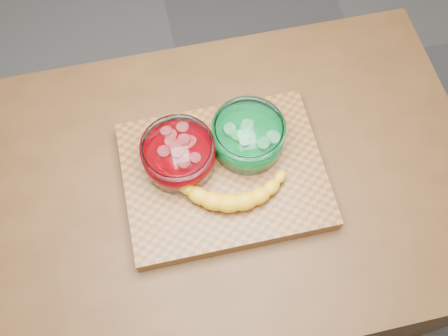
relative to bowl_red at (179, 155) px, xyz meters
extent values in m
plane|color=#57575B|center=(0.09, -0.05, -0.98)|extent=(3.50, 3.50, 0.00)
cube|color=#4F3117|center=(0.09, -0.05, -0.53)|extent=(1.20, 0.80, 0.90)
cube|color=brown|center=(0.09, -0.05, -0.06)|extent=(0.45, 0.35, 0.04)
cylinder|color=white|center=(0.00, 0.00, 0.00)|extent=(0.16, 0.16, 0.08)
cylinder|color=#AE0008|center=(0.00, 0.00, -0.01)|extent=(0.14, 0.14, 0.04)
cylinder|color=#DD454B|center=(0.00, 0.00, 0.02)|extent=(0.13, 0.13, 0.02)
cylinder|color=white|center=(0.16, 0.01, 0.00)|extent=(0.16, 0.16, 0.08)
cylinder|color=#0A9C3B|center=(0.16, 0.01, -0.01)|extent=(0.14, 0.14, 0.04)
cylinder|color=#72F290|center=(0.16, 0.01, 0.02)|extent=(0.13, 0.13, 0.02)
camera|label=1|loc=(-0.01, -0.51, 0.98)|focal=40.00mm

